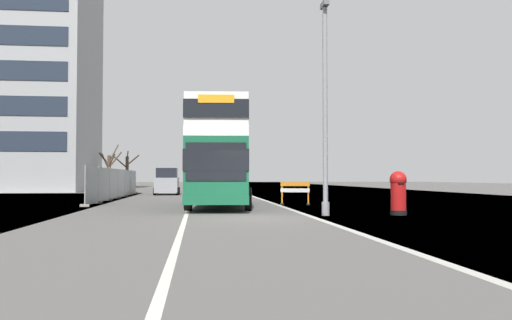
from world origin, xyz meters
TOP-DOWN VIEW (x-y plane):
  - ground at (0.56, 0.14)m, footprint 140.00×280.00m
  - double_decker_bus at (-0.66, 7.61)m, footprint 3.45×11.41m
  - lamppost_foreground at (2.93, 0.83)m, footprint 0.29×0.70m
  - red_pillar_postbox at (5.73, 0.81)m, footprint 0.64×0.64m
  - roadworks_barrier at (3.19, 8.37)m, footprint 1.56×0.85m
  - construction_site_fence at (-7.23, 18.05)m, footprint 0.44×20.60m
  - car_oncoming_near at (-4.32, 25.00)m, footprint 2.01×3.81m
  - car_receding_mid at (-0.75, 33.98)m, footprint 1.98×4.46m
  - bare_tree_far_verge_near at (-11.44, 40.08)m, footprint 2.46×2.97m
  - bare_tree_far_verge_mid at (-11.36, 53.72)m, footprint 3.39×3.26m

SIDE VIEW (x-z plane):
  - ground at x=0.56m, z-range -0.10..0.00m
  - roadworks_barrier at x=3.19m, z-range 0.14..1.31m
  - red_pillar_postbox at x=5.73m, z-range 0.08..1.73m
  - construction_site_fence at x=-7.23m, z-range -0.04..1.99m
  - car_receding_mid at x=-0.75m, z-range -0.05..2.03m
  - car_oncoming_near at x=-4.32m, z-range -0.07..2.09m
  - bare_tree_far_verge_near at x=-11.44m, z-range -0.11..4.97m
  - bare_tree_far_verge_mid at x=-11.36m, z-range -0.04..5.03m
  - double_decker_bus at x=-0.66m, z-range 0.15..4.93m
  - lamppost_foreground at x=2.93m, z-range -0.23..7.79m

